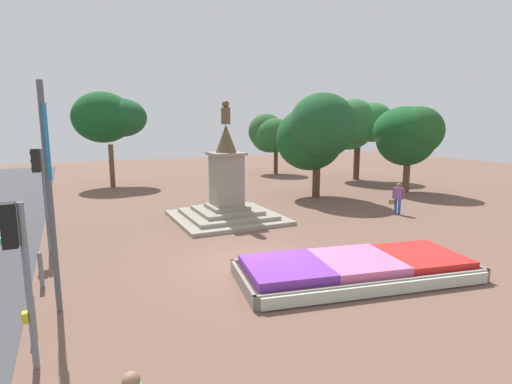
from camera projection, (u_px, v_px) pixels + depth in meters
ground_plane at (250, 264)px, 13.12m from camera, size 82.03×82.03×0.00m
flower_planter at (355, 269)px, 11.91m from camera, size 7.49×4.06×0.63m
statue_monument at (227, 196)px, 19.07m from camera, size 4.91×4.91×5.61m
traffic_light_near_crossing at (18, 257)px, 7.14m from camera, size 0.41×0.28×3.21m
traffic_light_mid_block at (41, 181)px, 13.75m from camera, size 0.41×0.30×3.72m
banner_pole at (49, 189)px, 9.31m from camera, size 0.24×1.20×5.54m
pedestrian_with_handbag at (398, 197)px, 20.21m from camera, size 0.50×0.63×1.61m
kerb_bollard_mid_a at (32, 315)px, 8.56m from camera, size 0.14×0.14×0.99m
kerb_bollard_mid_b at (41, 269)px, 11.18m from camera, size 0.14×0.14×1.04m
park_tree_far_left at (270, 135)px, 36.09m from camera, size 3.83×3.96×5.42m
park_tree_behind_statue at (316, 132)px, 24.21m from camera, size 4.37×4.96×6.34m
park_tree_far_right at (110, 118)px, 28.90m from camera, size 5.24×4.11×6.81m
park_tree_street_side at (357, 123)px, 31.71m from camera, size 5.19×4.37×6.48m
park_tree_mid_canopy at (409, 133)px, 26.18m from camera, size 3.99×4.54×5.68m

